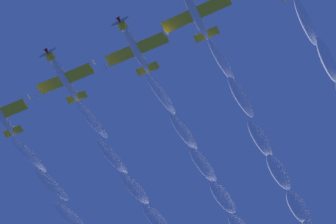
# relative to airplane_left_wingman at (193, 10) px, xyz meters

# --- Properties ---
(airplane_left_wingman) EXTENTS (9.05, 9.91, 3.69)m
(airplane_left_wingman) POSITION_rel_airplane_left_wingman_xyz_m (0.00, 0.00, 0.00)
(airplane_left_wingman) COLOR silver
(airplane_right_wingman) EXTENTS (9.05, 9.83, 3.93)m
(airplane_right_wingman) POSITION_rel_airplane_left_wingman_xyz_m (0.23, -9.62, 0.70)
(airplane_right_wingman) COLOR silver
(airplane_outer_left) EXTENTS (9.05, 9.81, 3.94)m
(airplane_outer_left) POSITION_rel_airplane_left_wingman_xyz_m (2.34, -20.80, 1.05)
(airplane_outer_left) COLOR silver
(smoke_trail_left_wingman) EXTENTS (39.04, 6.07, 8.53)m
(smoke_trail_left_wingman) POSITION_rel_airplane_left_wingman_xyz_m (-27.74, -2.86, -4.75)
(smoke_trail_left_wingman) COLOR white
(smoke_trail_right_wingman) EXTENTS (39.24, 5.36, 8.71)m
(smoke_trail_right_wingman) POSITION_rel_airplane_left_wingman_xyz_m (-27.57, -12.33, -4.04)
(smoke_trail_right_wingman) COLOR white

